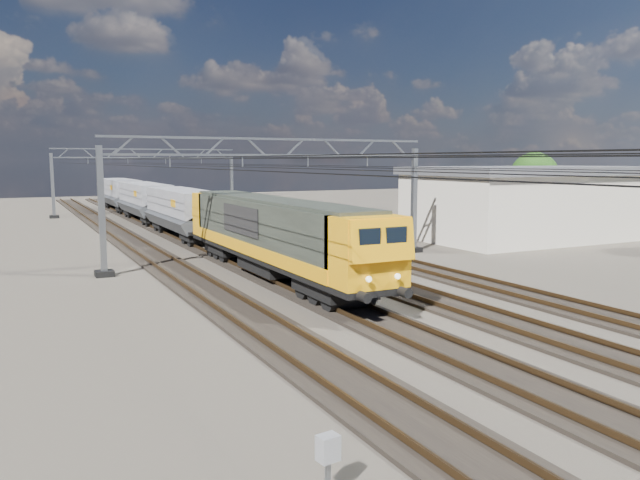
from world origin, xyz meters
name	(u,v)px	position (x,y,z in m)	size (l,w,h in m)	color
ground	(307,274)	(0.00, 0.00, 0.00)	(160.00, 160.00, 0.00)	black
track_outer_west	(193,283)	(-6.00, 0.00, 0.07)	(2.60, 140.00, 0.30)	black
track_loco	(271,276)	(-2.00, 0.00, 0.07)	(2.60, 140.00, 0.30)	black
track_inner_east	(341,270)	(2.00, 0.00, 0.07)	(2.60, 140.00, 0.30)	black
track_outer_east	(403,264)	(6.00, 0.00, 0.07)	(2.60, 140.00, 0.30)	black
catenary_gantry_mid	(276,195)	(0.00, 4.00, 3.91)	(19.90, 0.90, 7.11)	gray
catenary_gantry_far	(148,179)	(0.00, 40.00, 3.91)	(19.90, 0.90, 7.11)	gray
overhead_wires	(251,162)	(0.00, 8.00, 5.75)	(12.03, 140.00, 0.53)	black
locomotive	(273,232)	(-2.00, -0.28, 2.33)	(2.76, 21.10, 3.62)	black
hopper_wagon_lead	(183,209)	(-2.00, 17.42, 2.23)	(3.38, 13.00, 3.25)	black
hopper_wagon_mid	(145,199)	(-2.00, 31.62, 2.23)	(3.38, 13.00, 3.25)	black
hopper_wagon_third	(120,192)	(-2.00, 45.82, 2.23)	(3.38, 13.00, 3.25)	black
trackside_cabinet	(328,450)	(-8.96, -19.65, 0.84)	(0.41, 0.33, 1.11)	gray
industrial_shed	(535,202)	(22.00, 6.00, 2.73)	(18.60, 10.60, 5.40)	silver
tree_far	(538,178)	(30.32, 13.79, 4.21)	(4.98, 4.58, 6.62)	#3E2B1C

